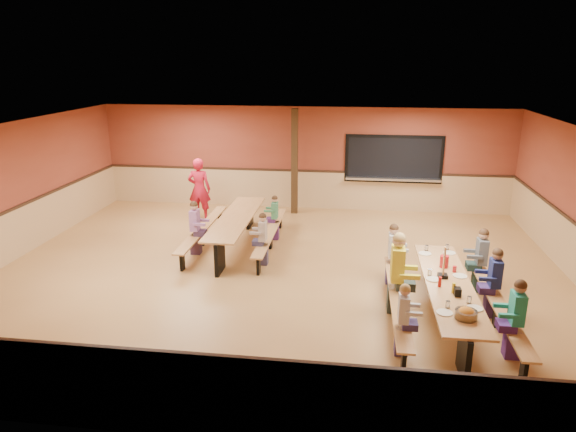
# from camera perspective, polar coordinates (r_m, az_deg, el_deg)

# --- Properties ---
(ground) EXTENTS (12.00, 12.00, 0.00)m
(ground) POSITION_cam_1_polar(r_m,az_deg,el_deg) (10.87, -1.04, -6.33)
(ground) COLOR #9C6C3B
(ground) RESTS_ON ground
(room_envelope) EXTENTS (12.04, 10.04, 3.02)m
(room_envelope) POSITION_cam_1_polar(r_m,az_deg,el_deg) (10.61, -1.06, -2.91)
(room_envelope) COLOR brown
(room_envelope) RESTS_ON ground
(kitchen_pass_through) EXTENTS (2.78, 0.28, 1.38)m
(kitchen_pass_through) POSITION_cam_1_polar(r_m,az_deg,el_deg) (15.12, 11.65, 5.99)
(kitchen_pass_through) COLOR black
(kitchen_pass_through) RESTS_ON ground
(structural_post) EXTENTS (0.18, 0.18, 3.00)m
(structural_post) POSITION_cam_1_polar(r_m,az_deg,el_deg) (14.63, 0.74, 6.02)
(structural_post) COLOR black
(structural_post) RESTS_ON ground
(cafeteria_table_main) EXTENTS (1.91, 3.70, 0.74)m
(cafeteria_table_main) POSITION_cam_1_polar(r_m,az_deg,el_deg) (9.13, 17.29, -8.32)
(cafeteria_table_main) COLOR #B47D47
(cafeteria_table_main) RESTS_ON ground
(cafeteria_table_second) EXTENTS (1.91, 3.70, 0.74)m
(cafeteria_table_second) POSITION_cam_1_polar(r_m,az_deg,el_deg) (12.23, -5.77, -1.06)
(cafeteria_table_second) COLOR #B47D47
(cafeteria_table_second) RESTS_ON ground
(seated_child_white_left) EXTENTS (0.34, 0.27, 1.14)m
(seated_child_white_left) POSITION_cam_1_polar(r_m,az_deg,el_deg) (8.04, 12.64, -11.23)
(seated_child_white_left) COLOR silver
(seated_child_white_left) RESTS_ON ground
(seated_adult_yellow) EXTENTS (0.48, 0.40, 1.45)m
(seated_adult_yellow) POSITION_cam_1_polar(r_m,az_deg,el_deg) (9.24, 12.02, -6.26)
(seated_adult_yellow) COLOR yellow
(seated_adult_yellow) RESTS_ON ground
(seated_child_grey_left) EXTENTS (0.37, 0.31, 1.22)m
(seated_child_grey_left) POSITION_cam_1_polar(r_m,az_deg,el_deg) (10.39, 11.53, -4.19)
(seated_child_grey_left) COLOR #BCBCBC
(seated_child_grey_left) RESTS_ON ground
(seated_child_teal_right) EXTENTS (0.39, 0.32, 1.24)m
(seated_child_teal_right) POSITION_cam_1_polar(r_m,az_deg,el_deg) (8.46, 23.96, -10.49)
(seated_child_teal_right) COLOR teal
(seated_child_teal_right) RESTS_ON ground
(seated_child_navy_right) EXTENTS (0.39, 0.32, 1.24)m
(seated_child_navy_right) POSITION_cam_1_polar(r_m,az_deg,el_deg) (9.59, 21.91, -6.95)
(seated_child_navy_right) COLOR navy
(seated_child_navy_right) RESTS_ON ground
(seated_child_char_right) EXTENTS (0.39, 0.32, 1.25)m
(seated_child_char_right) POSITION_cam_1_polar(r_m,az_deg,el_deg) (10.49, 20.63, -4.69)
(seated_child_char_right) COLOR #50555A
(seated_child_char_right) RESTS_ON ground
(seated_child_purple_sec) EXTENTS (0.38, 0.31, 1.23)m
(seated_child_purple_sec) POSITION_cam_1_polar(r_m,az_deg,el_deg) (11.89, -10.28, -1.34)
(seated_child_purple_sec) COLOR #945E95
(seated_child_purple_sec) RESTS_ON ground
(seated_child_green_sec) EXTENTS (0.32, 0.26, 1.10)m
(seated_child_green_sec) POSITION_cam_1_polar(r_m,az_deg,el_deg) (12.66, -1.47, -0.21)
(seated_child_green_sec) COLOR #3E8057
(seated_child_green_sec) RESTS_ON ground
(seated_child_tan_sec) EXTENTS (0.34, 0.28, 1.15)m
(seated_child_tan_sec) POSITION_cam_1_polar(r_m,az_deg,el_deg) (11.12, -2.80, -2.61)
(seated_child_tan_sec) COLOR #A59286
(seated_child_tan_sec) RESTS_ON ground
(standing_woman) EXTENTS (0.64, 0.43, 1.73)m
(standing_woman) POSITION_cam_1_polar(r_m,az_deg,el_deg) (14.39, -9.83, 2.97)
(standing_woman) COLOR #B7142C
(standing_woman) RESTS_ON ground
(punch_pitcher) EXTENTS (0.16, 0.16, 0.22)m
(punch_pitcher) POSITION_cam_1_polar(r_m,az_deg,el_deg) (9.62, 16.97, -4.85)
(punch_pitcher) COLOR red
(punch_pitcher) RESTS_ON cafeteria_table_main
(chip_bowl) EXTENTS (0.32, 0.32, 0.15)m
(chip_bowl) POSITION_cam_1_polar(r_m,az_deg,el_deg) (7.94, 19.19, -10.21)
(chip_bowl) COLOR orange
(chip_bowl) RESTS_ON cafeteria_table_main
(napkin_dispenser) EXTENTS (0.10, 0.14, 0.13)m
(napkin_dispenser) POSITION_cam_1_polar(r_m,az_deg,el_deg) (8.61, 18.32, -7.99)
(napkin_dispenser) COLOR black
(napkin_dispenser) RESTS_ON cafeteria_table_main
(condiment_mustard) EXTENTS (0.06, 0.06, 0.17)m
(condiment_mustard) POSITION_cam_1_polar(r_m,az_deg,el_deg) (8.67, 17.92, -7.62)
(condiment_mustard) COLOR yellow
(condiment_mustard) RESTS_ON cafeteria_table_main
(condiment_ketchup) EXTENTS (0.06, 0.06, 0.17)m
(condiment_ketchup) POSITION_cam_1_polar(r_m,az_deg,el_deg) (8.83, 16.52, -7.02)
(condiment_ketchup) COLOR #B2140F
(condiment_ketchup) RESTS_ON cafeteria_table_main
(table_paddle) EXTENTS (0.16, 0.16, 0.56)m
(table_paddle) POSITION_cam_1_polar(r_m,az_deg,el_deg) (9.17, 16.86, -5.77)
(table_paddle) COLOR black
(table_paddle) RESTS_ON cafeteria_table_main
(place_settings) EXTENTS (0.65, 3.30, 0.11)m
(place_settings) POSITION_cam_1_polar(r_m,az_deg,el_deg) (9.02, 17.45, -6.78)
(place_settings) COLOR beige
(place_settings) RESTS_ON cafeteria_table_main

